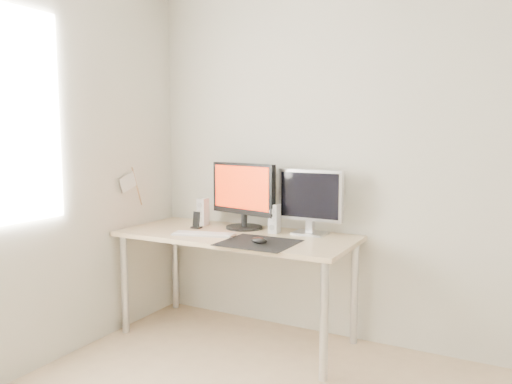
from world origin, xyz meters
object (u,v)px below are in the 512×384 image
(desk, at_px, (236,245))
(keyboard, at_px, (204,234))
(speaker_right, at_px, (274,219))
(mouse, at_px, (259,241))
(second_monitor, at_px, (310,199))
(main_monitor, at_px, (243,193))
(phone_dock, at_px, (196,223))
(speaker_left, at_px, (203,212))

(desk, bearing_deg, keyboard, -138.59)
(desk, height_order, speaker_right, speaker_right)
(mouse, bearing_deg, desk, 143.13)
(second_monitor, bearing_deg, keyboard, -149.83)
(main_monitor, distance_m, second_monitor, 0.50)
(second_monitor, distance_m, keyboard, 0.75)
(mouse, height_order, phone_dock, phone_dock)
(phone_dock, bearing_deg, main_monitor, 25.23)
(desk, height_order, second_monitor, second_monitor)
(desk, xyz_separation_m, second_monitor, (0.45, 0.21, 0.32))
(second_monitor, distance_m, phone_dock, 0.84)
(speaker_right, bearing_deg, mouse, -79.00)
(keyboard, bearing_deg, mouse, -8.78)
(mouse, bearing_deg, speaker_right, 101.00)
(mouse, height_order, keyboard, mouse)
(second_monitor, relative_size, speaker_right, 2.28)
(second_monitor, xyz_separation_m, keyboard, (-0.61, -0.36, -0.23))
(phone_dock, bearing_deg, speaker_left, 104.29)
(mouse, xyz_separation_m, phone_dock, (-0.64, 0.25, 0.01))
(desk, bearing_deg, speaker_left, 156.33)
(phone_dock, bearing_deg, second_monitor, 12.45)
(main_monitor, distance_m, keyboard, 0.42)
(speaker_left, distance_m, phone_dock, 0.15)
(desk, bearing_deg, main_monitor, 104.37)
(mouse, relative_size, keyboard, 0.25)
(keyboard, bearing_deg, speaker_left, 124.84)
(second_monitor, distance_m, speaker_right, 0.28)
(speaker_left, height_order, keyboard, speaker_left)
(mouse, distance_m, phone_dock, 0.68)
(mouse, relative_size, second_monitor, 0.24)
(second_monitor, bearing_deg, desk, -154.78)
(desk, bearing_deg, phone_dock, 174.26)
(desk, bearing_deg, mouse, -36.87)
(speaker_right, bearing_deg, speaker_left, 177.50)
(mouse, relative_size, main_monitor, 0.20)
(speaker_right, height_order, phone_dock, speaker_right)
(main_monitor, bearing_deg, phone_dock, -154.77)
(desk, distance_m, speaker_left, 0.45)
(mouse, bearing_deg, phone_dock, 158.52)
(main_monitor, height_order, speaker_right, main_monitor)
(mouse, bearing_deg, keyboard, 171.22)
(keyboard, relative_size, phone_dock, 3.64)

